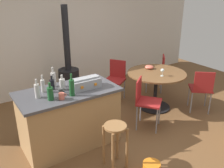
% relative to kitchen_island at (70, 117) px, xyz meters
% --- Properties ---
extents(ground_plane, '(8.80, 8.80, 0.00)m').
position_rel_kitchen_island_xyz_m(ground_plane, '(0.77, -0.39, -0.45)').
color(ground_plane, brown).
extents(back_wall, '(8.00, 0.10, 2.70)m').
position_rel_kitchen_island_xyz_m(back_wall, '(0.77, 2.17, 0.90)').
color(back_wall, beige).
rests_on(back_wall, ground_plane).
extents(kitchen_island, '(1.47, 0.78, 0.90)m').
position_rel_kitchen_island_xyz_m(kitchen_island, '(0.00, 0.00, 0.00)').
color(kitchen_island, '#A37A4C').
rests_on(kitchen_island, ground_plane).
extents(wooden_stool, '(0.30, 0.30, 0.65)m').
position_rel_kitchen_island_xyz_m(wooden_stool, '(0.28, -0.83, 0.00)').
color(wooden_stool, olive).
rests_on(wooden_stool, ground_plane).
extents(dining_table, '(1.14, 1.14, 0.76)m').
position_rel_kitchen_island_xyz_m(dining_table, '(1.95, 0.19, 0.13)').
color(dining_table, black).
rests_on(dining_table, ground_plane).
extents(folding_chair_near, '(0.56, 0.56, 0.86)m').
position_rel_kitchen_island_xyz_m(folding_chair_near, '(2.59, 0.82, 0.05)').
color(folding_chair_near, maroon).
rests_on(folding_chair_near, ground_plane).
extents(folding_chair_far, '(0.56, 0.56, 0.86)m').
position_rel_kitchen_island_xyz_m(folding_chair_far, '(1.51, 0.96, 0.05)').
color(folding_chair_far, maroon).
rests_on(folding_chair_far, ground_plane).
extents(folding_chair_left, '(0.56, 0.56, 0.88)m').
position_rel_kitchen_island_xyz_m(folding_chair_left, '(1.29, -0.26, 0.07)').
color(folding_chair_left, maroon).
rests_on(folding_chair_left, ground_plane).
extents(folding_chair_right, '(0.56, 0.56, 0.86)m').
position_rel_kitchen_island_xyz_m(folding_chair_right, '(2.56, -0.43, 0.06)').
color(folding_chair_right, maroon).
rests_on(folding_chair_right, ground_plane).
extents(wood_stove, '(0.44, 0.45, 2.00)m').
position_rel_kitchen_island_xyz_m(wood_stove, '(0.69, 1.54, 0.04)').
color(wood_stove, black).
rests_on(wood_stove, ground_plane).
extents(toolbox, '(0.44, 0.22, 0.17)m').
position_rel_kitchen_island_xyz_m(toolbox, '(0.26, -0.06, 0.53)').
color(toolbox, gray).
rests_on(toolbox, kitchen_island).
extents(bottle_0, '(0.08, 0.08, 0.23)m').
position_rel_kitchen_island_xyz_m(bottle_0, '(-0.05, 0.07, 0.54)').
color(bottle_0, '#B7B2AD').
rests_on(bottle_0, kitchen_island).
extents(bottle_1, '(0.08, 0.08, 0.25)m').
position_rel_kitchen_island_xyz_m(bottle_1, '(-0.32, -0.17, 0.54)').
color(bottle_1, '#194C23').
rests_on(bottle_1, kitchen_island).
extents(bottle_2, '(0.07, 0.07, 0.32)m').
position_rel_kitchen_island_xyz_m(bottle_2, '(-0.02, -0.20, 0.57)').
color(bottle_2, '#194C23').
rests_on(bottle_2, kitchen_island).
extents(bottle_3, '(0.07, 0.07, 0.21)m').
position_rel_kitchen_island_xyz_m(bottle_3, '(-0.17, 0.16, 0.53)').
color(bottle_3, black).
rests_on(bottle_3, kitchen_island).
extents(bottle_4, '(0.06, 0.06, 0.26)m').
position_rel_kitchen_island_xyz_m(bottle_4, '(-0.31, 0.14, 0.55)').
color(bottle_4, '#B7B2AD').
rests_on(bottle_4, kitchen_island).
extents(bottle_5, '(0.07, 0.07, 0.27)m').
position_rel_kitchen_island_xyz_m(bottle_5, '(-0.44, -0.01, 0.55)').
color(bottle_5, '#B7B2AD').
rests_on(bottle_5, kitchen_island).
extents(bottle_6, '(0.07, 0.07, 0.31)m').
position_rel_kitchen_island_xyz_m(bottle_6, '(-0.11, 0.26, 0.57)').
color(bottle_6, '#B7B2AD').
rests_on(bottle_6, kitchen_island).
extents(cup_0, '(0.11, 0.08, 0.09)m').
position_rel_kitchen_island_xyz_m(cup_0, '(-0.18, -0.23, 0.49)').
color(cup_0, '#DB6651').
rests_on(cup_0, kitchen_island).
extents(cup_1, '(0.11, 0.08, 0.09)m').
position_rel_kitchen_island_xyz_m(cup_1, '(-0.13, -0.08, 0.50)').
color(cup_1, '#383838').
rests_on(cup_1, kitchen_island).
extents(wine_glass, '(0.07, 0.07, 0.14)m').
position_rel_kitchen_island_xyz_m(wine_glass, '(1.89, -0.02, 0.41)').
color(wine_glass, silver).
rests_on(wine_glass, dining_table).
extents(serving_bowl, '(0.18, 0.18, 0.07)m').
position_rel_kitchen_island_xyz_m(serving_bowl, '(1.98, 0.44, 0.34)').
color(serving_bowl, '#DB6651').
rests_on(serving_bowl, dining_table).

